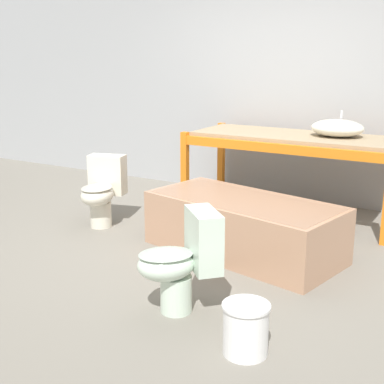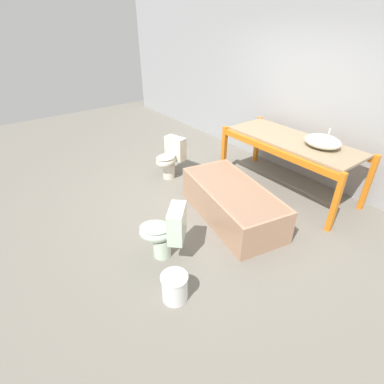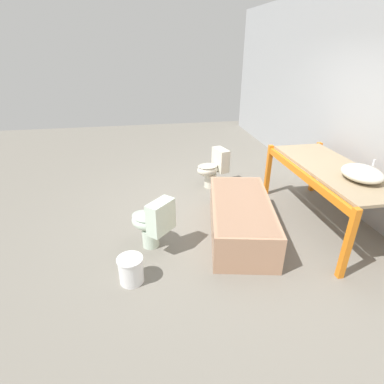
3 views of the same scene
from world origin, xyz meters
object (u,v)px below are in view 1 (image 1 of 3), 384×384
object	(u,v)px
sink_basin	(337,128)
bucket_white	(246,328)
bathtub_main	(244,222)
toilet_near	(182,260)
toilet_far	(102,190)

from	to	relation	value
sink_basin	bucket_white	bearing A→B (deg)	-83.96
bathtub_main	toilet_near	world-z (taller)	toilet_near
bucket_white	sink_basin	bearing A→B (deg)	96.04
sink_basin	toilet_far	xyz separation A→B (m)	(-1.94, -1.33, -0.59)
toilet_far	toilet_near	bearing A→B (deg)	-50.31
toilet_near	bucket_white	world-z (taller)	toilet_near
toilet_near	bucket_white	bearing A→B (deg)	19.64
bathtub_main	bucket_white	size ratio (longest dim) A/B	5.82
toilet_near	toilet_far	xyz separation A→B (m)	(-1.65, 1.17, 0.00)
sink_basin	toilet_far	bearing A→B (deg)	-145.58
toilet_far	sink_basin	bearing A→B (deg)	19.58
toilet_near	toilet_far	distance (m)	2.02
toilet_near	toilet_far	size ratio (longest dim) A/B	1.00
sink_basin	bucket_white	world-z (taller)	sink_basin
toilet_near	sink_basin	bearing A→B (deg)	127.72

